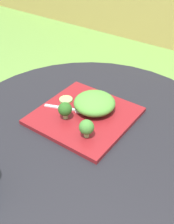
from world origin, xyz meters
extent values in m
cylinder|color=black|center=(0.00, 0.00, 0.70)|extent=(0.89, 0.89, 0.02)
cylinder|color=black|center=(0.00, 0.00, 0.37)|extent=(0.06, 0.06, 0.65)
cube|color=maroon|center=(-0.04, 0.03, 0.72)|extent=(0.30, 0.30, 0.01)
cube|color=silver|center=(-0.13, 0.01, 0.73)|extent=(0.11, 0.05, 0.00)
cube|color=silver|center=(-0.05, 0.04, 0.73)|extent=(0.05, 0.04, 0.00)
ellipsoid|color=#519338|center=(-0.03, 0.07, 0.75)|extent=(0.14, 0.14, 0.05)
cylinder|color=#99B770|center=(0.03, -0.05, 0.73)|extent=(0.02, 0.02, 0.02)
sphere|color=#427F33|center=(0.03, -0.05, 0.76)|extent=(0.04, 0.04, 0.04)
cylinder|color=#99B770|center=(-0.08, -0.02, 0.73)|extent=(0.02, 0.02, 0.02)
sphere|color=#285B1E|center=(-0.08, -0.02, 0.76)|extent=(0.04, 0.04, 0.04)
cylinder|color=#8EB766|center=(-0.14, 0.05, 0.73)|extent=(0.05, 0.05, 0.01)
camera|label=1|loc=(0.38, -0.54, 1.27)|focal=44.34mm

